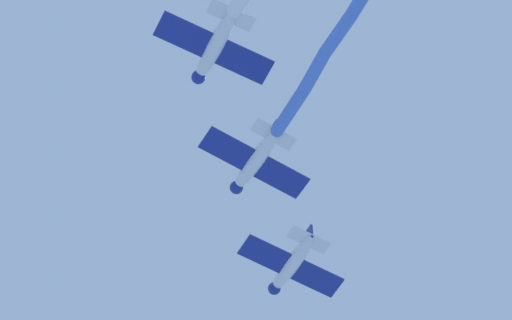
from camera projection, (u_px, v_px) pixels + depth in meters
airplane_lead at (291, 265)px, 76.17m from camera, size 7.41×5.80×1.90m
airplane_left_wing at (255, 161)px, 72.35m from camera, size 7.47×5.83×1.90m
airplane_right_wing at (215, 47)px, 68.53m from camera, size 7.29×5.93×1.90m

